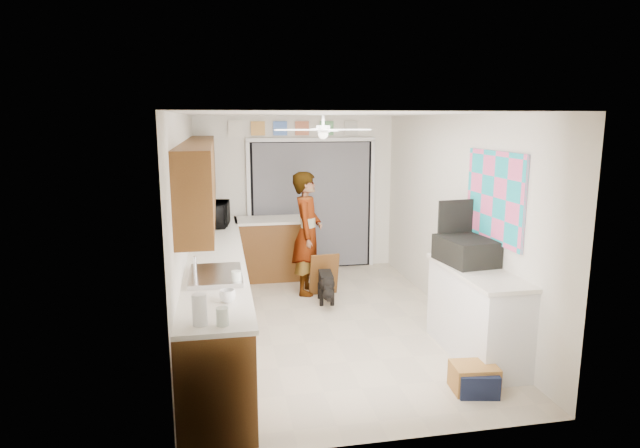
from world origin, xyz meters
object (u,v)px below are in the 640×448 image
dog (326,286)px  navy_crate (476,382)px  cup (228,296)px  suitcase (466,251)px  cardboard_box (474,378)px  microwave (213,214)px  paper_towel_roll (200,310)px  man (307,233)px

dog → navy_crate: bearing=-66.6°
cup → dog: (1.33, 2.46, -0.76)m
dog → cup: bearing=-112.8°
suitcase → dog: (-1.18, 1.68, -0.85)m
dog → cardboard_box: bearing=-66.3°
microwave → paper_towel_roll: microwave is taller
microwave → cardboard_box: microwave is taller
cardboard_box → dog: dog is taller
paper_towel_roll → navy_crate: 2.60m
cardboard_box → dog: (-0.86, 2.62, 0.10)m
cardboard_box → man: bearing=108.6°
cardboard_box → dog: 2.76m
navy_crate → microwave: bearing=123.3°
microwave → man: bearing=-101.6°
suitcase → dog: size_ratio=1.08×
suitcase → navy_crate: suitcase is taller
cup → cardboard_box: bearing=-4.0°
man → cardboard_box: bearing=-143.0°
cardboard_box → man: 3.32m
microwave → navy_crate: (2.32, -3.54, -1.00)m
paper_towel_roll → navy_crate: (2.40, 0.27, -0.95)m
suitcase → dog: 2.22m
paper_towel_roll → cardboard_box: 2.60m
cardboard_box → man: man is taller
cardboard_box → navy_crate: 0.05m
cup → navy_crate: 2.37m
cardboard_box → navy_crate: bearing=-90.0°
paper_towel_roll → navy_crate: bearing=6.4°
microwave → dog: bearing=-114.3°
microwave → cup: 3.34m
paper_towel_roll → cardboard_box: paper_towel_roll is taller
microwave → cup: microwave is taller
cup → navy_crate: bearing=-5.3°
paper_towel_roll → man: (1.37, 3.39, -0.19)m
man → dog: 0.80m
cup → paper_towel_roll: size_ratio=0.57×
cup → man: man is taller
navy_crate → dog: (-0.86, 2.67, 0.12)m
cup → microwave: bearing=92.3°
paper_towel_roll → dog: (1.54, 2.94, -0.83)m
suitcase → man: man is taller
man → dog: size_ratio=2.97×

